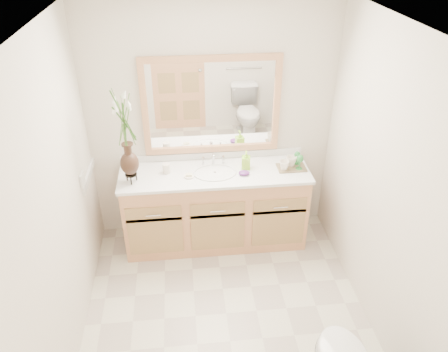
{
  "coord_description": "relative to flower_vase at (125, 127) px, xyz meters",
  "views": [
    {
      "loc": [
        -0.3,
        -2.6,
        2.99
      ],
      "look_at": [
        0.05,
        0.65,
        1.0
      ],
      "focal_mm": 35.0,
      "sensor_mm": 36.0,
      "label": 1
    }
  ],
  "objects": [
    {
      "name": "floor",
      "position": [
        0.78,
        -0.92,
        -1.39
      ],
      "size": [
        2.6,
        2.6,
        0.0
      ],
      "primitive_type": "plane",
      "color": "beige",
      "rests_on": "ground"
    },
    {
      "name": "tumbler",
      "position": [
        0.32,
        0.14,
        -0.51
      ],
      "size": [
        0.07,
        0.07,
        0.1
      ],
      "primitive_type": "cylinder",
      "color": "white",
      "rests_on": "counter"
    },
    {
      "name": "counter",
      "position": [
        0.78,
        0.09,
        -0.57
      ],
      "size": [
        1.84,
        0.57,
        0.03
      ],
      "primitive_type": "cube",
      "color": "white",
      "rests_on": "vanity"
    },
    {
      "name": "goblet_front",
      "position": [
        1.6,
        0.04,
        -0.44
      ],
      "size": [
        0.07,
        0.07,
        0.15
      ],
      "color": "#297B33",
      "rests_on": "tray"
    },
    {
      "name": "goblet_back",
      "position": [
        1.6,
        0.14,
        -0.45
      ],
      "size": [
        0.06,
        0.06,
        0.13
      ],
      "color": "#297B33",
      "rests_on": "tray"
    },
    {
      "name": "switch_plate",
      "position": [
        -0.4,
        -0.16,
        -0.41
      ],
      "size": [
        0.02,
        0.12,
        0.12
      ],
      "primitive_type": "cube",
      "color": "white",
      "rests_on": "wall_left"
    },
    {
      "name": "sink",
      "position": [
        0.78,
        0.08,
        -0.61
      ],
      "size": [
        0.38,
        0.34,
        0.23
      ],
      "color": "white",
      "rests_on": "counter"
    },
    {
      "name": "purple_dish",
      "position": [
        1.06,
        0.01,
        -0.54
      ],
      "size": [
        0.13,
        0.12,
        0.04
      ],
      "primitive_type": "ellipsoid",
      "rotation": [
        0.0,
        0.0,
        0.42
      ],
      "color": "#5D2672",
      "rests_on": "counter"
    },
    {
      "name": "flower_vase",
      "position": [
        0.0,
        0.0,
        0.0
      ],
      "size": [
        0.2,
        0.2,
        0.82
      ],
      "rotation": [
        0.0,
        0.0,
        0.14
      ],
      "color": "black",
      "rests_on": "counter"
    },
    {
      "name": "soap_dish",
      "position": [
        0.53,
        0.03,
        -0.55
      ],
      "size": [
        0.1,
        0.1,
        0.03
      ],
      "color": "white",
      "rests_on": "counter"
    },
    {
      "name": "mirror",
      "position": [
        0.78,
        0.36,
        0.02
      ],
      "size": [
        1.32,
        0.04,
        0.97
      ],
      "color": "white",
      "rests_on": "wall_back"
    },
    {
      "name": "mug_left",
      "position": [
        1.45,
        0.05,
        -0.5
      ],
      "size": [
        0.12,
        0.11,
        0.1
      ],
      "primitive_type": "imported",
      "rotation": [
        0.0,
        0.0,
        0.26
      ],
      "color": "white",
      "rests_on": "tray"
    },
    {
      "name": "ceiling",
      "position": [
        0.78,
        -0.92,
        1.01
      ],
      "size": [
        2.4,
        2.6,
        0.02
      ],
      "primitive_type": "cube",
      "color": "white",
      "rests_on": "wall_back"
    },
    {
      "name": "wall_left",
      "position": [
        -0.42,
        -0.92,
        -0.19
      ],
      "size": [
        0.02,
        2.6,
        2.4
      ],
      "primitive_type": "cube",
      "color": "beige",
      "rests_on": "floor"
    },
    {
      "name": "mug_right",
      "position": [
        1.54,
        0.12,
        -0.49
      ],
      "size": [
        0.14,
        0.13,
        0.11
      ],
      "primitive_type": "imported",
      "rotation": [
        0.0,
        0.0,
        0.43
      ],
      "color": "white",
      "rests_on": "tray"
    },
    {
      "name": "vanity",
      "position": [
        0.78,
        0.09,
        -0.99
      ],
      "size": [
        1.8,
        0.55,
        0.8
      ],
      "color": "tan",
      "rests_on": "floor"
    },
    {
      "name": "wall_right",
      "position": [
        1.98,
        -0.92,
        -0.19
      ],
      "size": [
        0.02,
        2.6,
        2.4
      ],
      "primitive_type": "cube",
      "color": "beige",
      "rests_on": "floor"
    },
    {
      "name": "tray",
      "position": [
        1.54,
        0.09,
        -0.55
      ],
      "size": [
        0.28,
        0.18,
        0.01
      ],
      "primitive_type": "cube",
      "rotation": [
        0.0,
        0.0,
        0.0
      ],
      "color": "brown",
      "rests_on": "counter"
    },
    {
      "name": "wall_back",
      "position": [
        0.78,
        0.38,
        -0.19
      ],
      "size": [
        2.4,
        0.02,
        2.4
      ],
      "primitive_type": "cube",
      "color": "beige",
      "rests_on": "floor"
    },
    {
      "name": "soap_bottle",
      "position": [
        1.09,
        0.14,
        -0.48
      ],
      "size": [
        0.09,
        0.09,
        0.17
      ],
      "primitive_type": "imported",
      "rotation": [
        0.0,
        0.0,
        -0.18
      ],
      "color": "#9DE535",
      "rests_on": "counter"
    }
  ]
}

